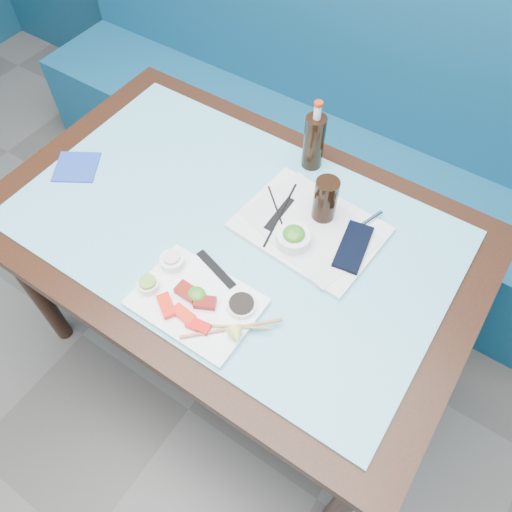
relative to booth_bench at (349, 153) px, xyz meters
The scene contains 34 objects.
booth_bench is the anchor object (origin of this frame).
dining_table 0.89m from the booth_bench, 90.00° to the right, with size 1.40×0.90×0.75m.
glass_top 0.92m from the booth_bench, 90.00° to the right, with size 1.22×0.76×0.01m, color #68BAD0.
sashimi_plate 1.17m from the booth_bench, 86.28° to the right, with size 0.31×0.22×0.02m, color white.
salmon_left 1.22m from the booth_bench, 88.93° to the right, with size 0.07×0.03×0.02m, color #F82009.
salmon_mid 1.22m from the booth_bench, 86.44° to the right, with size 0.06×0.03×0.01m, color #FB260A.
salmon_right 1.23m from the booth_bench, 83.99° to the right, with size 0.06×0.03×0.01m, color red.
tuna_left 1.17m from the booth_bench, 87.83° to the right, with size 0.06×0.04×0.02m, color maroon.
tuna_right 1.17m from the booth_bench, 84.96° to the right, with size 0.05×0.03×0.02m, color maroon.
seaweed_garnish 1.17m from the booth_bench, 86.51° to the right, with size 0.05×0.04×0.03m, color #3D8C20.
ramekin_wasabi 1.21m from the booth_bench, 92.70° to the right, with size 0.06×0.06×0.02m, color white.
wasabi_fill 1.21m from the booth_bench, 92.70° to the right, with size 0.04×0.04×0.01m, color #6AAC37.
ramekin_ginger 1.12m from the booth_bench, 92.66° to the right, with size 0.06×0.06×0.03m, color white.
ginger_fill 1.13m from the booth_bench, 92.66° to the right, with size 0.04×0.04×0.01m, color beige.
soy_dish 1.14m from the booth_bench, 80.45° to the right, with size 0.07×0.07×0.01m, color white.
soy_fill 1.14m from the booth_bench, 80.45° to the right, with size 0.06×0.06×0.01m, color black.
lemon_wedge 1.22m from the booth_bench, 79.14° to the right, with size 0.04×0.04×0.04m, color #FEFF78.
chopstick_sleeve 1.07m from the booth_bench, 86.75° to the right, with size 0.14×0.02×0.00m, color black.
wooden_chopstick_a 1.20m from the booth_bench, 80.75° to the right, with size 0.01×0.01×0.21m, color #A78B4E.
wooden_chopstick_b 1.20m from the booth_bench, 80.25° to the right, with size 0.01×0.01×0.25m, color #AE7C52.
serving_tray 0.85m from the booth_bench, 75.47° to the right, with size 0.39×0.29×0.01m, color white.
paper_placemat 0.85m from the booth_bench, 75.47° to the right, with size 0.34×0.24×0.00m, color silver.
seaweed_bowl 0.92m from the booth_bench, 77.45° to the right, with size 0.09×0.09×0.04m, color white.
seaweed_salad 0.93m from the booth_bench, 77.45° to the right, with size 0.06×0.06×0.03m, color #36831E.
cola_glass 0.84m from the booth_bench, 73.56° to the right, with size 0.07×0.07×0.14m, color black.
navy_pouch 0.90m from the booth_bench, 66.06° to the right, with size 0.07×0.16×0.01m, color black.
fork 0.81m from the booth_bench, 63.03° to the right, with size 0.01×0.01×0.10m, color silver.
black_chopstick_a 0.85m from the booth_bench, 83.04° to the right, with size 0.01×0.01×0.21m, color black.
black_chopstick_b 0.85m from the booth_bench, 82.43° to the right, with size 0.01×0.01×0.25m, color black.
tray_sleeve 0.85m from the booth_bench, 82.74° to the right, with size 0.02×0.14×0.00m, color black.
cola_bottle_body 0.69m from the booth_bench, 82.88° to the right, with size 0.06×0.06×0.18m, color black.
cola_bottle_neck 0.77m from the booth_bench, 82.88° to the right, with size 0.02×0.02×0.04m, color white.
cola_bottle_cap 0.79m from the booth_bench, 82.88° to the right, with size 0.03×0.03×0.01m, color #BB2B0B.
blue_napkin 1.13m from the booth_bench, 120.20° to the right, with size 0.13×0.13×0.01m, color #1C3B9A.
Camera 1 is at (0.54, 0.75, 1.87)m, focal length 35.00 mm.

